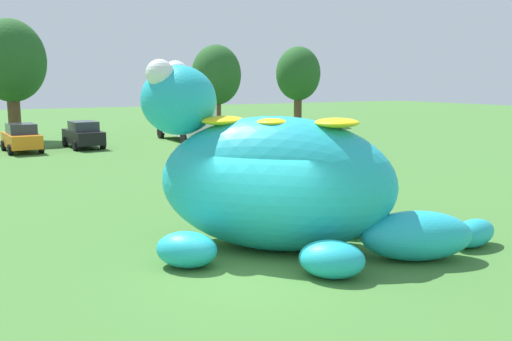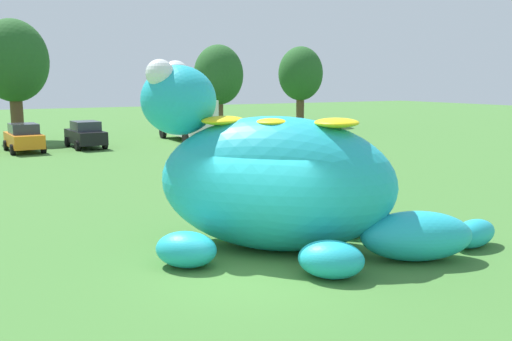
{
  "view_description": "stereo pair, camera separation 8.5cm",
  "coord_description": "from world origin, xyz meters",
  "views": [
    {
      "loc": [
        -5.63,
        -10.34,
        4.25
      ],
      "look_at": [
        1.33,
        2.26,
        1.89
      ],
      "focal_mm": 38.36,
      "sensor_mm": 36.0,
      "label": 1
    },
    {
      "loc": [
        -5.56,
        -10.38,
        4.25
      ],
      "look_at": [
        1.33,
        2.26,
        1.89
      ],
      "focal_mm": 38.36,
      "sensor_mm": 36.0,
      "label": 2
    }
  ],
  "objects": [
    {
      "name": "tree_centre_left",
      "position": [
        13.34,
        30.65,
        4.68
      ],
      "size": [
        4.03,
        4.03,
        7.16
      ],
      "color": "brown",
      "rests_on": "ground"
    },
    {
      "name": "car_black",
      "position": [
        1.55,
        25.48,
        0.86
      ],
      "size": [
        2.14,
        4.2,
        1.72
      ],
      "color": "black",
      "rests_on": "ground"
    },
    {
      "name": "car_orange",
      "position": [
        -2.14,
        25.23,
        0.86
      ],
      "size": [
        2.15,
        4.2,
        1.72
      ],
      "color": "orange",
      "rests_on": "ground"
    },
    {
      "name": "box_truck",
      "position": [
        8.86,
        26.29,
        1.6
      ],
      "size": [
        2.39,
        6.41,
        2.95
      ],
      "color": "silver",
      "rests_on": "ground"
    },
    {
      "name": "giant_inflatable_creature",
      "position": [
        1.35,
        1.26,
        1.75
      ],
      "size": [
        8.77,
        6.95,
        4.79
      ],
      "color": "#23B2C6",
      "rests_on": "ground"
    },
    {
      "name": "tree_mid_left",
      "position": [
        -1.82,
        32.12,
        5.59
      ],
      "size": [
        4.82,
        4.82,
        8.55
      ],
      "color": "brown",
      "rests_on": "ground"
    },
    {
      "name": "ground_plane",
      "position": [
        0.0,
        0.0,
        0.0
      ],
      "size": [
        160.0,
        160.0,
        0.0
      ],
      "primitive_type": "plane",
      "color": "#427533"
    },
    {
      "name": "tree_centre",
      "position": [
        23.24,
        33.63,
        4.88
      ],
      "size": [
        4.2,
        4.2,
        7.46
      ],
      "color": "brown",
      "rests_on": "ground"
    }
  ]
}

